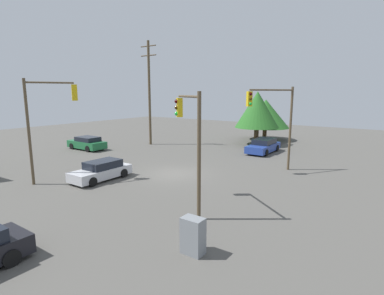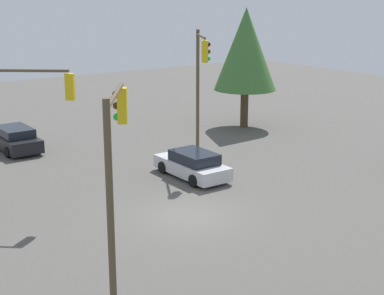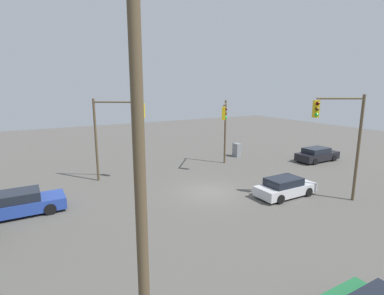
{
  "view_description": "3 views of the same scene",
  "coord_description": "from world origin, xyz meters",
  "px_view_note": "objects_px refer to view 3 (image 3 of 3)",
  "views": [
    {
      "loc": [
        -13.39,
        16.73,
        5.85
      ],
      "look_at": [
        -1.99,
        0.44,
        2.24
      ],
      "focal_mm": 28.0,
      "sensor_mm": 36.0,
      "label": 1
    },
    {
      "loc": [
        -12.69,
        -18.01,
        8.71
      ],
      "look_at": [
        -0.27,
        -0.72,
        3.03
      ],
      "focal_mm": 55.0,
      "sensor_mm": 36.0,
      "label": 2
    },
    {
      "loc": [
        16.55,
        -10.87,
        7.3
      ],
      "look_at": [
        -2.4,
        -0.01,
        2.75
      ],
      "focal_mm": 28.0,
      "sensor_mm": 36.0,
      "label": 3
    }
  ],
  "objects_px": {
    "traffic_signal_aux": "(225,122)",
    "electrical_cabinet": "(237,150)",
    "traffic_signal_cross": "(114,126)",
    "sedan_silver": "(285,187)",
    "sedan_dark": "(317,155)",
    "sedan_blue": "(18,204)",
    "traffic_signal_main": "(343,131)"
  },
  "relations": [
    {
      "from": "traffic_signal_aux",
      "to": "electrical_cabinet",
      "type": "height_order",
      "value": "traffic_signal_aux"
    },
    {
      "from": "traffic_signal_aux",
      "to": "sedan_dark",
      "type": "bearing_deg",
      "value": 112.07
    },
    {
      "from": "traffic_signal_aux",
      "to": "traffic_signal_cross",
      "type": "bearing_deg",
      "value": -56.5
    },
    {
      "from": "sedan_silver",
      "to": "traffic_signal_cross",
      "type": "xyz_separation_m",
      "value": [
        -8.85,
        -8.83,
        3.72
      ]
    },
    {
      "from": "sedan_silver",
      "to": "traffic_signal_cross",
      "type": "bearing_deg",
      "value": -135.06
    },
    {
      "from": "sedan_silver",
      "to": "traffic_signal_aux",
      "type": "distance_m",
      "value": 8.73
    },
    {
      "from": "traffic_signal_main",
      "to": "traffic_signal_cross",
      "type": "relative_size",
      "value": 1.07
    },
    {
      "from": "traffic_signal_main",
      "to": "traffic_signal_aux",
      "type": "distance_m",
      "value": 10.28
    },
    {
      "from": "sedan_silver",
      "to": "traffic_signal_main",
      "type": "relative_size",
      "value": 0.62
    },
    {
      "from": "traffic_signal_main",
      "to": "electrical_cabinet",
      "type": "distance_m",
      "value": 13.58
    },
    {
      "from": "sedan_dark",
      "to": "traffic_signal_main",
      "type": "relative_size",
      "value": 0.66
    },
    {
      "from": "traffic_signal_aux",
      "to": "traffic_signal_main",
      "type": "bearing_deg",
      "value": 47.48
    },
    {
      "from": "sedan_dark",
      "to": "sedan_silver",
      "type": "bearing_deg",
      "value": -62.27
    },
    {
      "from": "traffic_signal_cross",
      "to": "traffic_signal_aux",
      "type": "height_order",
      "value": "traffic_signal_cross"
    },
    {
      "from": "traffic_signal_main",
      "to": "traffic_signal_aux",
      "type": "xyz_separation_m",
      "value": [
        -10.15,
        -1.57,
        -0.47
      ]
    },
    {
      "from": "traffic_signal_main",
      "to": "electrical_cabinet",
      "type": "relative_size",
      "value": 4.88
    },
    {
      "from": "sedan_silver",
      "to": "electrical_cabinet",
      "type": "relative_size",
      "value": 3.03
    },
    {
      "from": "traffic_signal_cross",
      "to": "electrical_cabinet",
      "type": "bearing_deg",
      "value": 42.45
    },
    {
      "from": "sedan_blue",
      "to": "traffic_signal_aux",
      "type": "xyz_separation_m",
      "value": [
        -2.48,
        16.22,
        3.42
      ]
    },
    {
      "from": "traffic_signal_aux",
      "to": "electrical_cabinet",
      "type": "xyz_separation_m",
      "value": [
        -2.71,
        3.6,
        -3.39
      ]
    },
    {
      "from": "traffic_signal_aux",
      "to": "electrical_cabinet",
      "type": "relative_size",
      "value": 4.28
    },
    {
      "from": "traffic_signal_main",
      "to": "electrical_cabinet",
      "type": "bearing_deg",
      "value": -69.49
    },
    {
      "from": "traffic_signal_cross",
      "to": "traffic_signal_main",
      "type": "bearing_deg",
      "value": -10.18
    },
    {
      "from": "traffic_signal_main",
      "to": "traffic_signal_cross",
      "type": "xyz_separation_m",
      "value": [
        -11.02,
        -11.14,
        -0.22
      ]
    },
    {
      "from": "sedan_dark",
      "to": "traffic_signal_cross",
      "type": "xyz_separation_m",
      "value": [
        -3.62,
        -18.77,
        3.69
      ]
    },
    {
      "from": "traffic_signal_aux",
      "to": "electrical_cabinet",
      "type": "bearing_deg",
      "value": 165.65
    },
    {
      "from": "sedan_blue",
      "to": "traffic_signal_main",
      "type": "height_order",
      "value": "traffic_signal_main"
    },
    {
      "from": "sedan_dark",
      "to": "sedan_blue",
      "type": "relative_size",
      "value": 0.93
    },
    {
      "from": "sedan_dark",
      "to": "traffic_signal_aux",
      "type": "height_order",
      "value": "traffic_signal_aux"
    },
    {
      "from": "traffic_signal_cross",
      "to": "electrical_cabinet",
      "type": "height_order",
      "value": "traffic_signal_cross"
    },
    {
      "from": "sedan_blue",
      "to": "traffic_signal_aux",
      "type": "distance_m",
      "value": 16.76
    },
    {
      "from": "sedan_silver",
      "to": "traffic_signal_aux",
      "type": "xyz_separation_m",
      "value": [
        -7.98,
        0.75,
        3.46
      ]
    }
  ]
}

